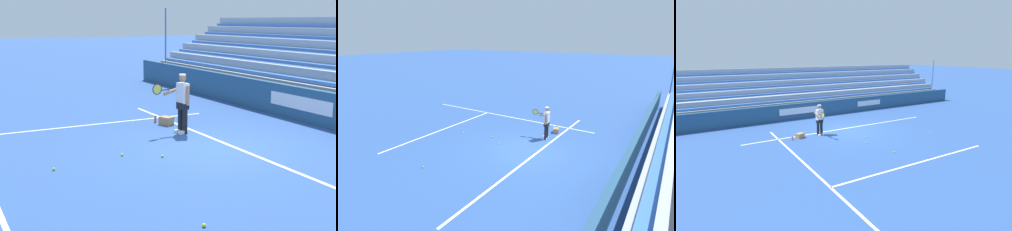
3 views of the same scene
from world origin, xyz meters
TOP-DOWN VIEW (x-y plane):
  - ground_plane at (0.00, 0.00)m, footprint 160.00×160.00m
  - court_baseline_white at (0.00, -0.50)m, footprint 12.00×0.10m
  - court_sideline_white at (4.11, 4.00)m, footprint 0.10×12.00m
  - court_service_line_white at (0.00, 5.50)m, footprint 8.22×0.10m
  - back_wall_sponsor_board at (-0.00, -4.31)m, footprint 27.26×0.25m
  - bleacher_stand at (0.00, -6.94)m, footprint 25.90×4.00m
  - tennis_player at (1.87, -0.06)m, footprint 0.59×1.04m
  - ball_box_cardboard at (3.01, -0.14)m, footprint 0.48×0.42m
  - tennis_ball_by_box at (-0.11, 1.56)m, footprint 0.07×0.07m
  - tennis_ball_midcourt at (-3.84, 2.71)m, footprint 0.07×0.07m
  - tennis_ball_on_baseline at (0.10, 4.11)m, footprint 0.07×0.07m
  - tennis_ball_toward_net at (0.45, 2.37)m, footprint 0.07×0.07m
  - water_bottle at (3.51, 0.00)m, footprint 0.07×0.07m

SIDE VIEW (x-z plane):
  - ground_plane at x=0.00m, z-range 0.00..0.00m
  - court_baseline_white at x=0.00m, z-range 0.00..0.01m
  - court_sideline_white at x=4.11m, z-range 0.00..0.01m
  - court_service_line_white at x=0.00m, z-range 0.00..0.01m
  - tennis_ball_by_box at x=-0.11m, z-range 0.00..0.07m
  - tennis_ball_midcourt at x=-3.84m, z-range 0.00..0.07m
  - tennis_ball_on_baseline at x=0.10m, z-range 0.00..0.07m
  - tennis_ball_toward_net at x=0.45m, z-range 0.00..0.07m
  - water_bottle at x=3.51m, z-range 0.00..0.22m
  - ball_box_cardboard at x=3.01m, z-range 0.00..0.26m
  - back_wall_sponsor_board at x=0.00m, z-range 0.00..1.10m
  - bleacher_stand at x=0.00m, z-range -1.13..2.72m
  - tennis_player at x=1.87m, z-range 0.04..1.75m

